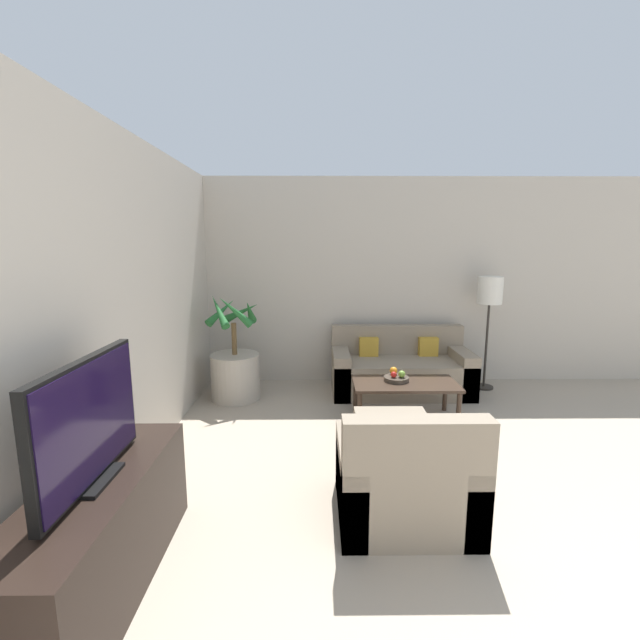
# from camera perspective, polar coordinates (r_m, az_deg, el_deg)

# --- Properties ---
(wall_back) EXTENTS (7.81, 0.06, 2.70)m
(wall_back) POSITION_cam_1_polar(r_m,az_deg,el_deg) (5.95, 15.80, 4.93)
(wall_back) COLOR #BCB2A3
(wall_back) RESTS_ON ground_plane
(wall_left) EXTENTS (0.06, 7.70, 2.70)m
(wall_left) POSITION_cam_1_polar(r_m,az_deg,el_deg) (3.03, -29.49, -0.56)
(wall_left) COLOR #BCB2A3
(wall_left) RESTS_ON ground_plane
(tv_console) EXTENTS (0.47, 1.46, 0.63)m
(tv_console) POSITION_cam_1_polar(r_m,az_deg,el_deg) (2.79, -27.33, -24.27)
(tv_console) COLOR black
(tv_console) RESTS_ON ground_plane
(television) EXTENTS (0.18, 0.94, 0.65)m
(television) POSITION_cam_1_polar(r_m,az_deg,el_deg) (2.50, -28.46, -11.91)
(television) COLOR black
(television) RESTS_ON tv_console
(potted_palm) EXTENTS (0.65, 0.64, 1.29)m
(potted_palm) POSITION_cam_1_polar(r_m,az_deg,el_deg) (5.26, -11.23, -6.43)
(potted_palm) COLOR #ADA393
(potted_palm) RESTS_ON ground_plane
(sofa_loveseat) EXTENTS (1.71, 0.80, 0.80)m
(sofa_loveseat) POSITION_cam_1_polar(r_m,az_deg,el_deg) (5.52, 10.63, -6.59)
(sofa_loveseat) COLOR gray
(sofa_loveseat) RESTS_ON ground_plane
(floor_lamp) EXTENTS (0.30, 0.30, 1.45)m
(floor_lamp) POSITION_cam_1_polar(r_m,az_deg,el_deg) (5.77, 21.69, 2.98)
(floor_lamp) COLOR #2D2823
(floor_lamp) RESTS_ON ground_plane
(coffee_table) EXTENTS (1.09, 0.56, 0.41)m
(coffee_table) POSITION_cam_1_polar(r_m,az_deg,el_deg) (4.66, 11.27, -8.73)
(coffee_table) COLOR #38281E
(coffee_table) RESTS_ON ground_plane
(fruit_bowl) EXTENTS (0.27, 0.27, 0.04)m
(fruit_bowl) POSITION_cam_1_polar(r_m,az_deg,el_deg) (4.67, 10.15, -7.72)
(fruit_bowl) COLOR #42382D
(fruit_bowl) RESTS_ON coffee_table
(apple_red) EXTENTS (0.06, 0.06, 0.06)m
(apple_red) POSITION_cam_1_polar(r_m,az_deg,el_deg) (4.62, 9.80, -7.19)
(apple_red) COLOR red
(apple_red) RESTS_ON fruit_bowl
(apple_green) EXTENTS (0.08, 0.08, 0.08)m
(apple_green) POSITION_cam_1_polar(r_m,az_deg,el_deg) (4.63, 10.85, -7.10)
(apple_green) COLOR olive
(apple_green) RESTS_ON fruit_bowl
(orange_fruit) EXTENTS (0.08, 0.08, 0.08)m
(orange_fruit) POSITION_cam_1_polar(r_m,az_deg,el_deg) (4.72, 9.78, -6.68)
(orange_fruit) COLOR orange
(orange_fruit) RESTS_ON fruit_bowl
(armchair) EXTENTS (0.89, 0.82, 0.84)m
(armchair) POSITION_cam_1_polar(r_m,az_deg,el_deg) (3.13, 11.28, -20.23)
(armchair) COLOR gray
(armchair) RESTS_ON ground_plane
(ottoman) EXTENTS (0.65, 0.56, 0.34)m
(ottoman) POSITION_cam_1_polar(r_m,az_deg,el_deg) (3.96, 9.68, -15.04)
(ottoman) COLOR gray
(ottoman) RESTS_ON ground_plane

